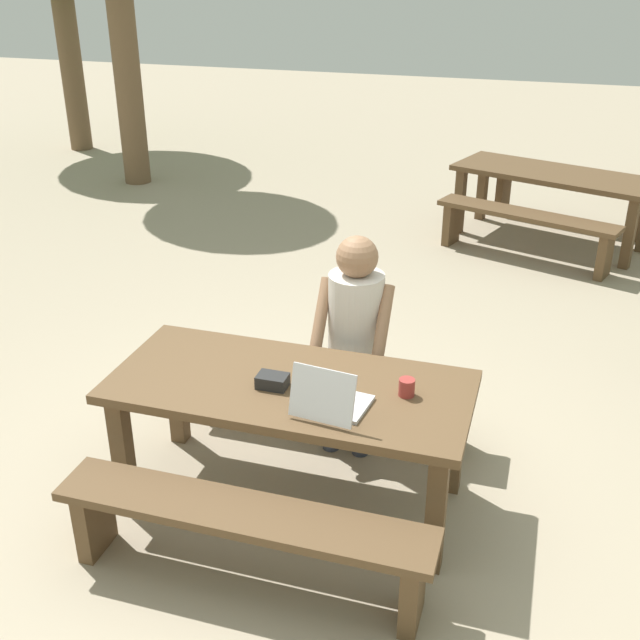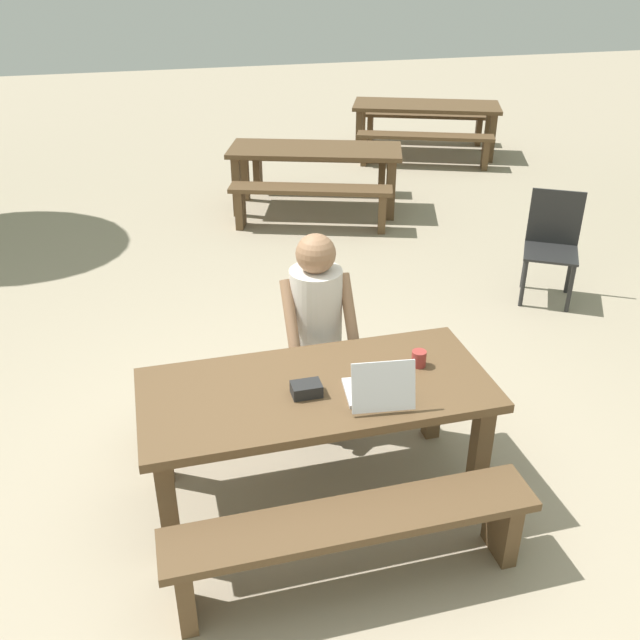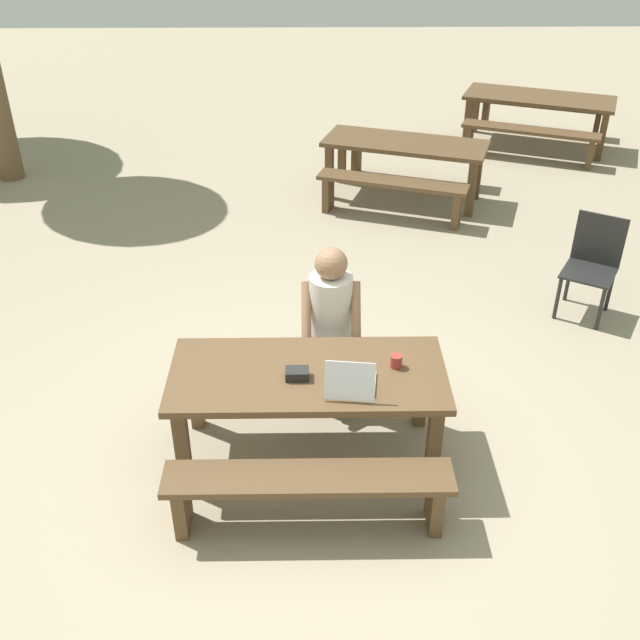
{
  "view_description": "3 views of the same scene",
  "coord_description": "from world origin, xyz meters",
  "px_view_note": "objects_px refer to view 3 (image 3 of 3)",
  "views": [
    {
      "loc": [
        1.15,
        -3.22,
        2.73
      ],
      "look_at": [
        0.08,
        0.25,
        0.97
      ],
      "focal_mm": 43.66,
      "sensor_mm": 36.0,
      "label": 1
    },
    {
      "loc": [
        -0.75,
        -2.97,
        2.78
      ],
      "look_at": [
        0.08,
        0.25,
        0.97
      ],
      "focal_mm": 39.44,
      "sensor_mm": 36.0,
      "label": 2
    },
    {
      "loc": [
        0.02,
        -3.99,
        3.65
      ],
      "look_at": [
        0.08,
        0.25,
        0.97
      ],
      "focal_mm": 41.83,
      "sensor_mm": 36.0,
      "label": 3
    }
  ],
  "objects_px": {
    "plastic_chair": "(592,264)",
    "small_pouch": "(297,374)",
    "laptop": "(351,382)",
    "picnic_table_rear": "(539,103)",
    "coffee_mug": "(396,361)",
    "person_seated": "(331,315)",
    "picnic_table_mid": "(405,150)",
    "picnic_table_front": "(308,384)"
  },
  "relations": [
    {
      "from": "picnic_table_front",
      "to": "person_seated",
      "type": "distance_m",
      "value": 0.68
    },
    {
      "from": "picnic_table_front",
      "to": "coffee_mug",
      "type": "xyz_separation_m",
      "value": [
        0.59,
        0.05,
        0.15
      ]
    },
    {
      "from": "person_seated",
      "to": "plastic_chair",
      "type": "height_order",
      "value": "person_seated"
    },
    {
      "from": "picnic_table_front",
      "to": "laptop",
      "type": "bearing_deg",
      "value": -36.2
    },
    {
      "from": "laptop",
      "to": "picnic_table_rear",
      "type": "relative_size",
      "value": 0.16
    },
    {
      "from": "person_seated",
      "to": "picnic_table_mid",
      "type": "bearing_deg",
      "value": 75.91
    },
    {
      "from": "picnic_table_front",
      "to": "picnic_table_rear",
      "type": "bearing_deg",
      "value": 63.28
    },
    {
      "from": "picnic_table_mid",
      "to": "coffee_mug",
      "type": "bearing_deg",
      "value": -78.28
    },
    {
      "from": "small_pouch",
      "to": "laptop",
      "type": "bearing_deg",
      "value": -21.76
    },
    {
      "from": "small_pouch",
      "to": "plastic_chair",
      "type": "distance_m",
      "value": 3.31
    },
    {
      "from": "laptop",
      "to": "coffee_mug",
      "type": "bearing_deg",
      "value": -134.63
    },
    {
      "from": "coffee_mug",
      "to": "picnic_table_rear",
      "type": "xyz_separation_m",
      "value": [
        2.68,
        6.45,
        -0.15
      ]
    },
    {
      "from": "coffee_mug",
      "to": "picnic_table_mid",
      "type": "relative_size",
      "value": 0.04
    },
    {
      "from": "laptop",
      "to": "plastic_chair",
      "type": "relative_size",
      "value": 0.4
    },
    {
      "from": "picnic_table_mid",
      "to": "person_seated",
      "type": "bearing_deg",
      "value": -85.23
    },
    {
      "from": "laptop",
      "to": "picnic_table_rear",
      "type": "distance_m",
      "value": 7.34
    },
    {
      "from": "picnic_table_front",
      "to": "coffee_mug",
      "type": "distance_m",
      "value": 0.61
    },
    {
      "from": "small_pouch",
      "to": "picnic_table_mid",
      "type": "bearing_deg",
      "value": 75.2
    },
    {
      "from": "small_pouch",
      "to": "coffee_mug",
      "type": "height_order",
      "value": "coffee_mug"
    },
    {
      "from": "plastic_chair",
      "to": "small_pouch",
      "type": "bearing_deg",
      "value": -112.22
    },
    {
      "from": "coffee_mug",
      "to": "person_seated",
      "type": "bearing_deg",
      "value": 125.54
    },
    {
      "from": "coffee_mug",
      "to": "plastic_chair",
      "type": "xyz_separation_m",
      "value": [
        1.97,
        1.87,
        -0.27
      ]
    },
    {
      "from": "small_pouch",
      "to": "picnic_table_mid",
      "type": "distance_m",
      "value": 4.81
    },
    {
      "from": "coffee_mug",
      "to": "plastic_chair",
      "type": "relative_size",
      "value": 0.1
    },
    {
      "from": "laptop",
      "to": "picnic_table_mid",
      "type": "height_order",
      "value": "laptop"
    },
    {
      "from": "small_pouch",
      "to": "person_seated",
      "type": "distance_m",
      "value": 0.75
    },
    {
      "from": "picnic_table_rear",
      "to": "plastic_chair",
      "type": "bearing_deg",
      "value": -76.89
    },
    {
      "from": "person_seated",
      "to": "laptop",
      "type": "bearing_deg",
      "value": -82.96
    },
    {
      "from": "plastic_chair",
      "to": "picnic_table_mid",
      "type": "distance_m",
      "value": 3.02
    },
    {
      "from": "picnic_table_front",
      "to": "picnic_table_mid",
      "type": "bearing_deg",
      "value": 75.82
    },
    {
      "from": "small_pouch",
      "to": "coffee_mug",
      "type": "distance_m",
      "value": 0.67
    },
    {
      "from": "person_seated",
      "to": "picnic_table_mid",
      "type": "height_order",
      "value": "person_seated"
    },
    {
      "from": "laptop",
      "to": "person_seated",
      "type": "height_order",
      "value": "person_seated"
    },
    {
      "from": "picnic_table_mid",
      "to": "picnic_table_rear",
      "type": "height_order",
      "value": "picnic_table_mid"
    },
    {
      "from": "picnic_table_front",
      "to": "picnic_table_mid",
      "type": "distance_m",
      "value": 4.73
    },
    {
      "from": "coffee_mug",
      "to": "picnic_table_mid",
      "type": "height_order",
      "value": "coffee_mug"
    },
    {
      "from": "small_pouch",
      "to": "picnic_table_rear",
      "type": "xyz_separation_m",
      "value": [
        3.34,
        6.56,
        -0.14
      ]
    },
    {
      "from": "picnic_table_front",
      "to": "person_seated",
      "type": "xyz_separation_m",
      "value": [
        0.17,
        0.64,
        0.15
      ]
    },
    {
      "from": "small_pouch",
      "to": "plastic_chair",
      "type": "bearing_deg",
      "value": 36.98
    },
    {
      "from": "small_pouch",
      "to": "person_seated",
      "type": "height_order",
      "value": "person_seated"
    },
    {
      "from": "laptop",
      "to": "coffee_mug",
      "type": "xyz_separation_m",
      "value": [
        0.32,
        0.25,
        -0.02
      ]
    },
    {
      "from": "small_pouch",
      "to": "picnic_table_mid",
      "type": "xyz_separation_m",
      "value": [
        1.23,
        4.65,
        -0.14
      ]
    }
  ]
}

